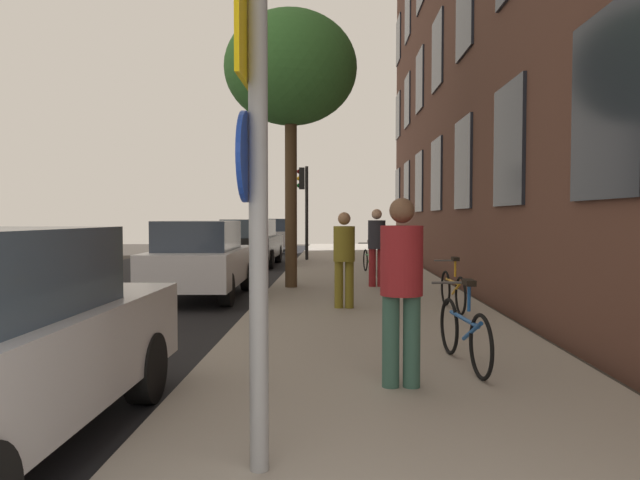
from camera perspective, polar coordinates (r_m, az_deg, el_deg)
ground_plane at (r=16.32m, az=-8.70°, el=-3.81°), size 41.80×41.80×0.00m
road_asphalt at (r=16.82m, az=-15.77°, el=-3.67°), size 7.00×38.00×0.01m
sidewalk at (r=16.07m, az=3.71°, el=-3.67°), size 4.20×38.00×0.12m
sign_post at (r=3.67m, az=-6.38°, el=5.53°), size 0.16×0.60×3.09m
traffic_light at (r=21.97m, az=-1.57°, el=4.31°), size 0.43×0.24×3.48m
tree_near at (r=13.75m, az=-2.85°, el=16.12°), size 2.98×2.98×6.19m
bicycle_0 at (r=6.53m, az=13.77°, el=-8.62°), size 0.42×1.73×0.94m
bicycle_1 at (r=10.31m, az=12.74°, el=-4.68°), size 0.42×1.68×0.92m
bicycle_2 at (r=16.86m, az=4.71°, el=-1.94°), size 0.42×1.64×0.94m
pedestrian_0 at (r=5.53m, az=7.90°, el=-3.81°), size 0.55×0.55×1.77m
pedestrian_1 at (r=10.26m, az=2.35°, el=-1.31°), size 0.51×0.51×1.67m
pedestrian_2 at (r=13.49m, az=5.51°, el=-0.22°), size 0.54×0.54×1.77m
car_1 at (r=12.60m, az=-11.48°, el=-1.77°), size 1.79×4.00×1.62m
car_2 at (r=20.81m, az=-6.81°, el=-0.17°), size 1.94×4.35×1.62m
car_3 at (r=29.08m, az=-4.46°, el=0.51°), size 1.85×4.25×1.62m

